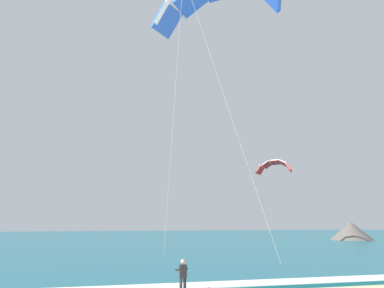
% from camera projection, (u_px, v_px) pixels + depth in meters
% --- Properties ---
extents(sea, '(200.00, 120.00, 0.20)m').
position_uv_depth(sea, '(135.00, 239.00, 77.02)').
color(sea, '#146075').
rests_on(sea, ground).
extents(surf_foam, '(200.00, 1.94, 0.04)m').
position_uv_depth(surf_foam, '(259.00, 283.00, 21.05)').
color(surf_foam, white).
rests_on(surf_foam, sea).
extents(kitesurfer, '(0.55, 0.55, 1.69)m').
position_uv_depth(kitesurfer, '(183.00, 275.00, 18.57)').
color(kitesurfer, '#232328').
rests_on(kitesurfer, ground).
extents(kite_distant, '(4.28, 5.15, 2.22)m').
position_uv_depth(kite_distant, '(275.00, 166.00, 60.65)').
color(kite_distant, red).
extents(headland_right, '(8.03, 9.39, 3.38)m').
position_uv_depth(headland_right, '(350.00, 232.00, 70.40)').
color(headland_right, '#56514C').
rests_on(headland_right, ground).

